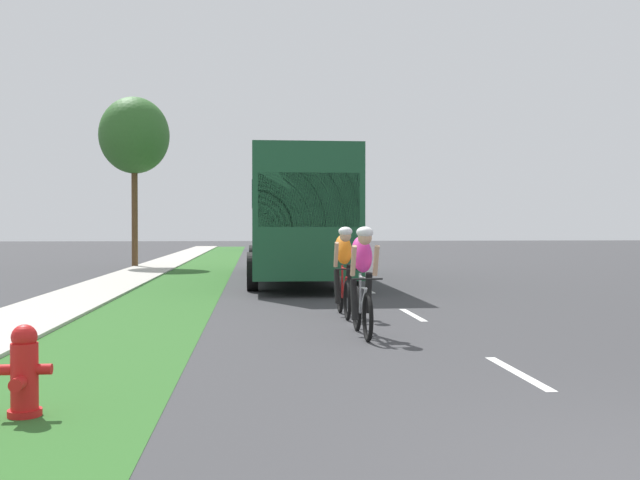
% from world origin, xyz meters
% --- Properties ---
extents(ground_plane, '(120.00, 120.00, 0.00)m').
position_xyz_m(ground_plane, '(0.00, 20.00, 0.00)').
color(ground_plane, '#38383A').
extents(grass_verge, '(2.24, 70.00, 0.01)m').
position_xyz_m(grass_verge, '(-4.72, 20.00, 0.00)').
color(grass_verge, '#2D6026').
rests_on(grass_verge, ground_plane).
extents(sidewalk_concrete, '(1.74, 70.00, 0.10)m').
position_xyz_m(sidewalk_concrete, '(-6.71, 20.00, 0.00)').
color(sidewalk_concrete, '#B2ADA3').
rests_on(sidewalk_concrete, ground_plane).
extents(lane_markings_center, '(0.12, 52.71, 0.01)m').
position_xyz_m(lane_markings_center, '(0.00, 24.00, 0.00)').
color(lane_markings_center, white).
rests_on(lane_markings_center, ground_plane).
extents(fire_hydrant_red, '(0.44, 0.38, 0.76)m').
position_xyz_m(fire_hydrant_red, '(-4.72, 2.29, 0.37)').
color(fire_hydrant_red, red).
rests_on(fire_hydrant_red, ground_plane).
extents(cyclist_lead, '(0.42, 1.72, 1.58)m').
position_xyz_m(cyclist_lead, '(-1.28, 6.34, 0.81)').
color(cyclist_lead, black).
rests_on(cyclist_lead, ground_plane).
extents(cyclist_trailing, '(0.42, 1.72, 1.58)m').
position_xyz_m(cyclist_trailing, '(-1.26, 8.62, 0.81)').
color(cyclist_trailing, black).
rests_on(cyclist_trailing, ground_plane).
extents(bus_dark_green, '(2.78, 11.60, 3.48)m').
position_xyz_m(bus_dark_green, '(-1.62, 17.64, 1.98)').
color(bus_dark_green, '#194C2D').
rests_on(bus_dark_green, ground_plane).
extents(sedan_white, '(1.98, 4.30, 1.52)m').
position_xyz_m(sedan_white, '(1.39, 33.82, 0.77)').
color(sedan_white, silver).
rests_on(sedan_white, ground_plane).
extents(suv_blue, '(2.15, 4.70, 1.79)m').
position_xyz_m(suv_blue, '(-1.72, 45.61, 0.95)').
color(suv_blue, '#23389E').
rests_on(suv_blue, ground_plane).
extents(pickup_silver, '(2.22, 5.10, 1.64)m').
position_xyz_m(pickup_silver, '(1.93, 55.71, 0.83)').
color(pickup_silver, '#A5A8AD').
rests_on(pickup_silver, ground_plane).
extents(street_tree_near, '(2.75, 2.75, 6.73)m').
position_xyz_m(street_tree_near, '(-7.55, 24.99, 5.19)').
color(street_tree_near, brown).
rests_on(street_tree_near, ground_plane).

